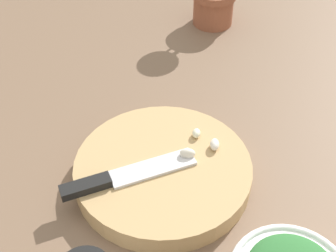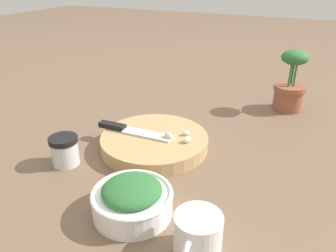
{
  "view_description": "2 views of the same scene",
  "coord_description": "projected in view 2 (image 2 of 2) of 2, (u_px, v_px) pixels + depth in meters",
  "views": [
    {
      "loc": [
        0.52,
        -0.22,
        0.55
      ],
      "look_at": [
        0.0,
        -0.02,
        0.04
      ],
      "focal_mm": 50.0,
      "sensor_mm": 36.0,
      "label": 1
    },
    {
      "loc": [
        0.7,
        0.28,
        0.41
      ],
      "look_at": [
        0.03,
        -0.04,
        0.05
      ],
      "focal_mm": 35.0,
      "sensor_mm": 36.0,
      "label": 2
    }
  ],
  "objects": [
    {
      "name": "coffee_mug",
      "position": [
        197.0,
        235.0,
        0.51
      ],
      "size": [
        0.1,
        0.08,
        0.07
      ],
      "color": "white",
      "rests_on": "ground_plane"
    },
    {
      "name": "chef_knife",
      "position": [
        130.0,
        130.0,
        0.83
      ],
      "size": [
        0.04,
        0.2,
        0.01
      ],
      "rotation": [
        0.0,
        0.0,
        0.03
      ],
      "color": "black",
      "rests_on": "cutting_board"
    },
    {
      "name": "potted_herb",
      "position": [
        290.0,
        86.0,
        1.01
      ],
      "size": [
        0.1,
        0.1,
        0.19
      ],
      "color": "#935138",
      "rests_on": "ground_plane"
    },
    {
      "name": "spice_jar",
      "position": [
        65.0,
        150.0,
        0.75
      ],
      "size": [
        0.06,
        0.06,
        0.07
      ],
      "color": "silver",
      "rests_on": "ground_plane"
    },
    {
      "name": "cutting_board",
      "position": [
        154.0,
        142.0,
        0.82
      ],
      "size": [
        0.27,
        0.27,
        0.03
      ],
      "color": "tan",
      "rests_on": "ground_plane"
    },
    {
      "name": "herb_bowl",
      "position": [
        132.0,
        199.0,
        0.59
      ],
      "size": [
        0.15,
        0.15,
        0.07
      ],
      "color": "white",
      "rests_on": "ground_plane"
    },
    {
      "name": "garlic_cloves",
      "position": [
        179.0,
        136.0,
        0.79
      ],
      "size": [
        0.06,
        0.07,
        0.02
      ],
      "color": "silver",
      "rests_on": "cutting_board"
    },
    {
      "name": "ground_plane",
      "position": [
        186.0,
        140.0,
        0.86
      ],
      "size": [
        5.0,
        5.0,
        0.0
      ],
      "primitive_type": "plane",
      "color": "brown"
    }
  ]
}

